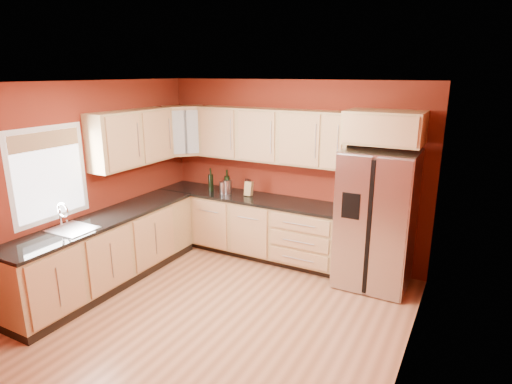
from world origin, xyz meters
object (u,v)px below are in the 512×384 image
(wine_bottle_a, at_px, (211,180))
(soap_dispenser, at_px, (336,204))
(refrigerator, at_px, (376,219))
(canister_left, at_px, (223,188))
(knife_block, at_px, (249,189))

(wine_bottle_a, xyz_separation_m, soap_dispenser, (2.00, -0.01, -0.09))
(refrigerator, height_order, wine_bottle_a, refrigerator)
(canister_left, relative_size, soap_dispenser, 1.08)
(canister_left, height_order, soap_dispenser, canister_left)
(knife_block, height_order, soap_dispenser, knife_block)
(knife_block, bearing_deg, canister_left, -170.97)
(refrigerator, height_order, knife_block, refrigerator)
(wine_bottle_a, bearing_deg, soap_dispenser, -0.38)
(knife_block, bearing_deg, wine_bottle_a, 178.64)
(refrigerator, relative_size, soap_dispenser, 10.38)
(soap_dispenser, bearing_deg, knife_block, 177.22)
(canister_left, height_order, wine_bottle_a, wine_bottle_a)
(soap_dispenser, bearing_deg, refrigerator, -4.17)
(refrigerator, xyz_separation_m, soap_dispenser, (-0.55, 0.04, 0.12))
(refrigerator, xyz_separation_m, knife_block, (-1.91, 0.11, 0.14))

